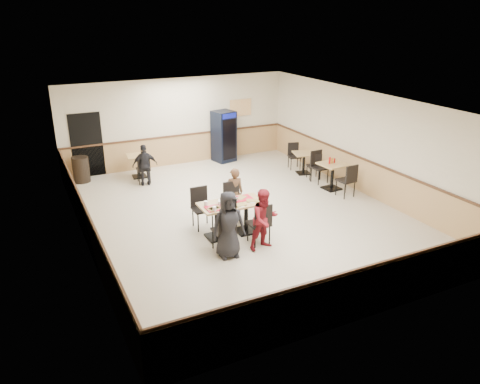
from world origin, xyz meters
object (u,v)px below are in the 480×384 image
diner_woman_left (228,225)px  diner_woman_right (265,219)px  back_table (138,163)px  pepsi_cooler (224,136)px  trash_bin (81,170)px  side_table_far (304,160)px  lone_diner (145,165)px  side_table_near (332,172)px  main_table (232,214)px  diner_man_opposite (234,193)px

diner_woman_left → diner_woman_right: (0.89, -0.01, -0.04)m
back_table → pepsi_cooler: pepsi_cooler is taller
back_table → diner_woman_left: bearing=-86.0°
trash_bin → diner_woman_left: bearing=-71.3°
diner_woman_left → side_table_far: 6.11m
lone_diner → side_table_near: 5.74m
main_table → side_table_far: size_ratio=1.90×
diner_man_opposite → lone_diner: (-1.45, 3.38, -0.02)m
diner_woman_right → side_table_far: (3.71, 4.03, -0.24)m
diner_man_opposite → pepsi_cooler: pepsi_cooler is taller
lone_diner → back_table: bearing=-81.9°
pepsi_cooler → back_table: bearing=174.9°
diner_man_opposite → main_table: bearing=72.9°
diner_man_opposite → pepsi_cooler: size_ratio=0.74×
back_table → diner_woman_right: bearing=-77.9°
diner_woman_left → lone_diner: diner_woman_left is taller
main_table → side_table_far: (4.09, 3.08, -0.08)m
main_table → side_table_far: main_table is taller
main_table → diner_woman_left: 1.09m
diner_woman_right → lone_diner: size_ratio=1.10×
diner_man_opposite → lone_diner: bearing=-55.2°
back_table → trash_bin: bearing=168.7°
diner_woman_right → side_table_far: diner_woman_right is taller
diner_man_opposite → back_table: diner_man_opposite is taller
diner_woman_right → main_table: bearing=103.5°
diner_woman_right → pepsi_cooler: 6.77m
trash_bin → side_table_far: bearing=-19.7°
diner_man_opposite → lone_diner: 3.67m
side_table_near → side_table_far: side_table_near is taller
diner_woman_left → diner_man_opposite: (1.03, 1.87, -0.09)m
diner_man_opposite → pepsi_cooler: 4.95m
side_table_near → trash_bin: bearing=149.2°
diner_man_opposite → side_table_near: bearing=-159.6°
back_table → side_table_far: bearing=-22.4°
diner_woman_left → side_table_near: size_ratio=1.88×
diner_man_opposite → trash_bin: (-3.20, 4.57, -0.27)m
side_table_near → pepsi_cooler: bearing=113.5°
main_table → diner_woman_right: size_ratio=1.09×
diner_woman_right → back_table: size_ratio=1.89×
diner_woman_left → diner_man_opposite: diner_woman_left is taller
diner_woman_left → diner_man_opposite: bearing=66.9°
side_table_near → back_table: size_ratio=1.07×
main_table → diner_man_opposite: 1.07m
diner_woman_left → trash_bin: size_ratio=1.87×
pepsi_cooler → diner_woman_right: bearing=-118.5°
diner_man_opposite → pepsi_cooler: (1.78, 4.61, 0.23)m
lone_diner → back_table: size_ratio=1.71×
side_table_near → trash_bin: size_ratio=1.00×
diner_woman_right → trash_bin: diner_woman_right is taller
lone_diner → main_table: bearing=110.3°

